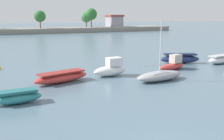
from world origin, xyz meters
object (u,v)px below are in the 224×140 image
(moored_boat_3, at_px, (111,69))
(moored_boat_5, at_px, (173,65))
(moored_boat_2, at_px, (61,77))
(moored_boat_7, at_px, (220,60))
(moored_boat_1, at_px, (18,97))
(moored_boat_4, at_px, (160,76))
(moored_boat_6, at_px, (180,59))

(moored_boat_3, height_order, moored_boat_5, moored_boat_3)
(moored_boat_2, height_order, moored_boat_7, moored_boat_7)
(moored_boat_1, relative_size, moored_boat_2, 0.60)
(moored_boat_4, height_order, moored_boat_6, moored_boat_4)
(moored_boat_6, bearing_deg, moored_boat_3, -144.98)
(moored_boat_1, relative_size, moored_boat_5, 0.82)
(moored_boat_3, bearing_deg, moored_boat_7, -0.76)
(moored_boat_5, bearing_deg, moored_boat_3, 166.65)
(moored_boat_7, bearing_deg, moored_boat_1, -174.69)
(moored_boat_6, xyz_separation_m, moored_boat_7, (4.45, -2.24, -0.07))
(moored_boat_3, distance_m, moored_boat_7, 15.35)
(moored_boat_4, xyz_separation_m, moored_boat_6, (7.43, 6.52, 0.13))
(moored_boat_3, height_order, moored_boat_7, moored_boat_3)
(moored_boat_2, distance_m, moored_boat_5, 12.79)
(moored_boat_4, bearing_deg, moored_boat_2, 153.62)
(moored_boat_4, distance_m, moored_boat_7, 12.63)
(moored_boat_4, bearing_deg, moored_boat_7, 13.01)
(moored_boat_3, relative_size, moored_boat_4, 0.62)
(moored_boat_3, xyz_separation_m, moored_boat_7, (15.33, 0.72, -0.19))
(moored_boat_1, height_order, moored_boat_7, moored_boat_7)
(moored_boat_3, relative_size, moored_boat_6, 0.68)
(moored_boat_1, distance_m, moored_boat_4, 12.75)
(moored_boat_3, distance_m, moored_boat_4, 4.96)
(moored_boat_1, relative_size, moored_boat_3, 0.94)
(moored_boat_2, xyz_separation_m, moored_boat_5, (12.77, 0.61, 0.11))
(moored_boat_1, xyz_separation_m, moored_boat_2, (4.10, 4.56, 0.02))
(moored_boat_2, relative_size, moored_boat_3, 1.58)
(moored_boat_4, bearing_deg, moored_boat_6, 34.47)
(moored_boat_3, bearing_deg, moored_boat_6, 11.79)
(moored_boat_1, relative_size, moored_boat_7, 0.82)
(moored_boat_4, height_order, moored_boat_7, moored_boat_4)
(moored_boat_3, bearing_deg, moored_boat_5, -2.74)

